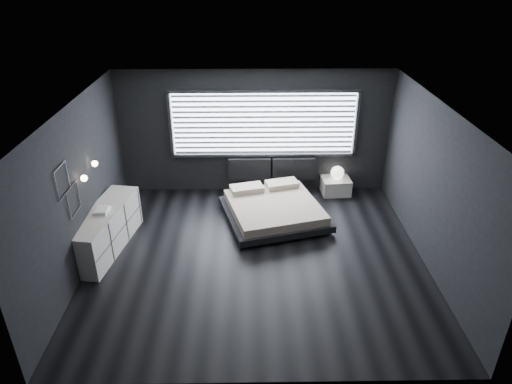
{
  "coord_description": "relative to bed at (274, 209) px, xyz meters",
  "views": [
    {
      "loc": [
        -0.13,
        -6.83,
        4.9
      ],
      "look_at": [
        0.0,
        0.85,
        0.9
      ],
      "focal_mm": 32.0,
      "sensor_mm": 36.0,
      "label": 1
    }
  ],
  "objects": [
    {
      "name": "room",
      "position": [
        -0.37,
        -1.36,
        1.17
      ],
      "size": [
        6.04,
        6.0,
        2.8
      ],
      "color": "black",
      "rests_on": "ground"
    },
    {
      "name": "sconce_far",
      "position": [
        -3.26,
        -0.71,
        1.37
      ],
      "size": [
        0.18,
        0.11,
        0.11
      ],
      "color": "silver",
      "rests_on": "ground"
    },
    {
      "name": "sconce_near",
      "position": [
        -3.26,
        -1.31,
        1.37
      ],
      "size": [
        0.18,
        0.11,
        0.11
      ],
      "color": "silver",
      "rests_on": "ground"
    },
    {
      "name": "dresser",
      "position": [
        -3.15,
        -1.01,
        0.17
      ],
      "size": [
        0.89,
        2.08,
        0.8
      ],
      "color": "silver",
      "rests_on": "ground"
    },
    {
      "name": "book_stack",
      "position": [
        -3.15,
        -1.04,
        0.6
      ],
      "size": [
        0.26,
        0.33,
        0.06
      ],
      "color": "white",
      "rests_on": "dresser"
    },
    {
      "name": "orb_lamp",
      "position": [
        1.5,
        1.14,
        0.29
      ],
      "size": [
        0.3,
        0.3,
        0.3
      ],
      "primitive_type": "sphere",
      "color": "white",
      "rests_on": "nightstand"
    },
    {
      "name": "bed",
      "position": [
        0.0,
        0.0,
        0.0
      ],
      "size": [
        2.37,
        2.3,
        0.5
      ],
      "color": "black",
      "rests_on": "ground"
    },
    {
      "name": "nightstand",
      "position": [
        1.48,
        1.14,
        -0.05
      ],
      "size": [
        0.67,
        0.57,
        0.37
      ],
      "primitive_type": "cube",
      "rotation": [
        0.0,
        0.0,
        0.07
      ],
      "color": "silver",
      "rests_on": "ground"
    },
    {
      "name": "wall_art_lower",
      "position": [
        -3.35,
        -1.66,
        1.15
      ],
      "size": [
        0.01,
        0.48,
        0.48
      ],
      "color": "#47474C",
      "rests_on": "ground"
    },
    {
      "name": "window",
      "position": [
        -0.17,
        1.33,
        1.38
      ],
      "size": [
        4.14,
        0.09,
        1.52
      ],
      "color": "white",
      "rests_on": "ground"
    },
    {
      "name": "wall_art_upper",
      "position": [
        -3.35,
        -1.91,
        1.62
      ],
      "size": [
        0.01,
        0.48,
        0.48
      ],
      "color": "#47474C",
      "rests_on": "ground"
    },
    {
      "name": "headboard",
      "position": [
        0.01,
        1.28,
        0.34
      ],
      "size": [
        1.96,
        0.16,
        0.52
      ],
      "color": "black",
      "rests_on": "ground"
    }
  ]
}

